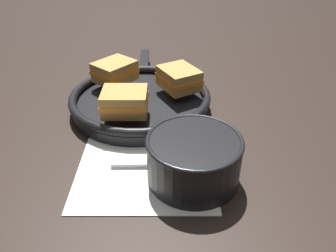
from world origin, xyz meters
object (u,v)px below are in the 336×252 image
soup_bowl (194,157)px  sandwich_far_left (125,102)px  sandwich_near_left (178,78)px  sandwich_near_right (115,71)px  skillet (141,100)px  spoon (174,164)px

soup_bowl → sandwich_far_left: (-0.14, 0.14, 0.02)m
sandwich_near_left → sandwich_near_right: (-0.15, 0.03, 0.00)m
skillet → soup_bowl: bearing=-61.3°
skillet → sandwich_near_right: (-0.07, 0.05, 0.04)m
soup_bowl → sandwich_near_left: sandwich_near_left is taller
skillet → sandwich_far_left: sandwich_far_left is taller
soup_bowl → spoon: 0.06m
skillet → sandwich_near_left: size_ratio=3.84×
skillet → sandwich_near_left: 0.10m
sandwich_far_left → sandwich_near_left: bearing=50.3°
soup_bowl → sandwich_near_right: 0.35m
skillet → sandwich_near_left: bearing=18.9°
soup_bowl → sandwich_near_left: size_ratio=1.33×
sandwich_near_left → sandwich_near_right: size_ratio=1.00×
spoon → sandwich_far_left: bearing=127.0°
soup_bowl → sandwich_near_left: (-0.04, 0.26, 0.02)m
spoon → skillet: (-0.09, 0.21, 0.01)m
spoon → sandwich_near_right: size_ratio=1.36×
spoon → sandwich_near_left: 0.24m
sandwich_near_right → skillet: bearing=-38.7°
sandwich_near_left → skillet: bearing=-161.1°
sandwich_far_left → skillet: bearing=80.6°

